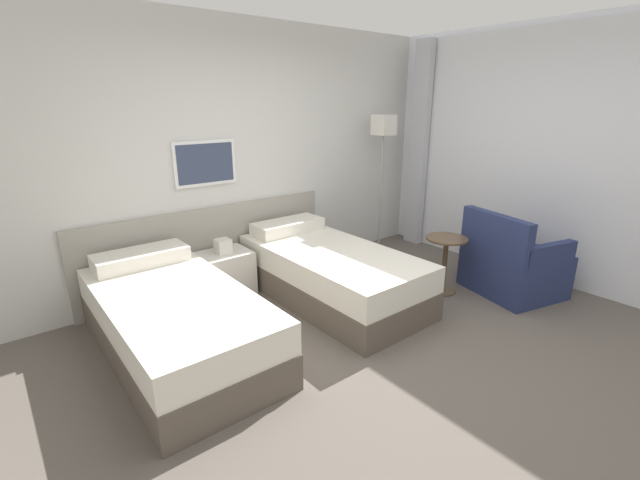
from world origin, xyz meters
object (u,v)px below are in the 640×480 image
bed_near_window (330,273)px  side_table (445,255)px  floor_lamp (383,139)px  armchair (512,266)px  nightstand (225,273)px  bed_near_door (176,321)px

bed_near_window → side_table: (1.01, -0.63, 0.14)m
floor_lamp → armchair: size_ratio=1.79×
bed_near_window → nightstand: bearing=137.3°
bed_near_window → armchair: size_ratio=2.02×
nightstand → side_table: bearing=-37.1°
bed_near_door → bed_near_window: same height
bed_near_door → floor_lamp: floor_lamp is taller
bed_near_window → bed_near_door: bearing=180.0°
side_table → armchair: bearing=-39.2°
floor_lamp → side_table: bearing=-107.2°
bed_near_window → nightstand: size_ratio=3.32×
bed_near_door → armchair: (3.12, -1.07, 0.02)m
bed_near_window → floor_lamp: 1.97m
bed_near_door → nightstand: 1.07m
floor_lamp → side_table: floor_lamp is taller
nightstand → bed_near_door: bearing=-137.3°
bed_near_window → floor_lamp: bearing=25.7°
armchair → nightstand: bearing=66.7°
floor_lamp → armchair: 2.11m
nightstand → floor_lamp: 2.52m
floor_lamp → side_table: size_ratio=2.95×
bed_near_door → bed_near_window: 1.58m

